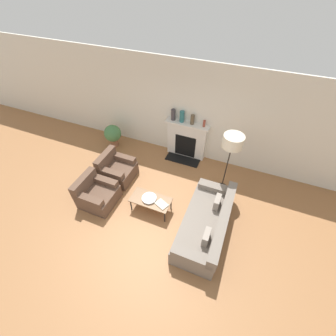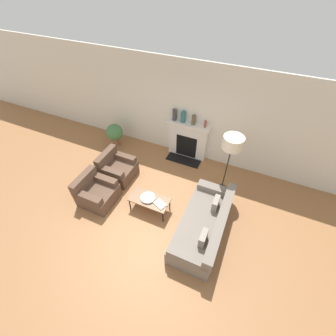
# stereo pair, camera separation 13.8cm
# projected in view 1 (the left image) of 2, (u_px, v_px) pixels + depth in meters

# --- Properties ---
(ground_plane) EXTENTS (18.00, 18.00, 0.00)m
(ground_plane) POSITION_uv_depth(u_px,v_px,m) (150.00, 222.00, 5.47)
(ground_plane) COLOR #99663D
(wall_back) EXTENTS (18.00, 0.06, 2.90)m
(wall_back) POSITION_uv_depth(u_px,v_px,m) (191.00, 113.00, 6.34)
(wall_back) COLOR silver
(wall_back) RESTS_ON ground_plane
(fireplace) EXTENTS (1.30, 0.59, 1.19)m
(fireplace) POSITION_uv_depth(u_px,v_px,m) (186.00, 140.00, 6.86)
(fireplace) COLOR silver
(fireplace) RESTS_ON ground_plane
(couch) EXTENTS (0.94, 2.11, 0.78)m
(couch) POSITION_uv_depth(u_px,v_px,m) (207.00, 224.00, 5.11)
(couch) COLOR slate
(couch) RESTS_ON ground_plane
(armchair_near) EXTENTS (0.86, 0.84, 0.77)m
(armchair_near) POSITION_uv_depth(u_px,v_px,m) (97.00, 194.00, 5.73)
(armchair_near) COLOR brown
(armchair_near) RESTS_ON ground_plane
(armchair_far) EXTENTS (0.86, 0.84, 0.77)m
(armchair_far) POSITION_uv_depth(u_px,v_px,m) (116.00, 170.00, 6.37)
(armchair_far) COLOR brown
(armchair_far) RESTS_ON ground_plane
(coffee_table) EXTENTS (0.99, 0.49, 0.40)m
(coffee_table) POSITION_uv_depth(u_px,v_px,m) (151.00, 200.00, 5.50)
(coffee_table) COLOR brown
(coffee_table) RESTS_ON ground_plane
(bowl) EXTENTS (0.36, 0.36, 0.05)m
(bowl) POSITION_uv_depth(u_px,v_px,m) (149.00, 198.00, 5.46)
(bowl) COLOR silver
(bowl) RESTS_ON coffee_table
(book) EXTENTS (0.35, 0.31, 0.02)m
(book) POSITION_uv_depth(u_px,v_px,m) (162.00, 204.00, 5.36)
(book) COLOR #B2A893
(book) RESTS_ON coffee_table
(floor_lamp) EXTENTS (0.48, 0.48, 1.79)m
(floor_lamp) POSITION_uv_depth(u_px,v_px,m) (232.00, 145.00, 5.17)
(floor_lamp) COLOR black
(floor_lamp) RESTS_ON ground_plane
(mantel_vase_left) EXTENTS (0.13, 0.13, 0.34)m
(mantel_vase_left) POSITION_uv_depth(u_px,v_px,m) (173.00, 115.00, 6.44)
(mantel_vase_left) COLOR #3D383D
(mantel_vase_left) RESTS_ON fireplace
(mantel_vase_center_left) EXTENTS (0.14, 0.14, 0.33)m
(mantel_vase_center_left) POSITION_uv_depth(u_px,v_px,m) (182.00, 117.00, 6.37)
(mantel_vase_center_left) COLOR #28666B
(mantel_vase_center_left) RESTS_ON fireplace
(mantel_vase_center_right) EXTENTS (0.11, 0.11, 0.29)m
(mantel_vase_center_right) POSITION_uv_depth(u_px,v_px,m) (192.00, 120.00, 6.30)
(mantel_vase_center_right) COLOR brown
(mantel_vase_center_right) RESTS_ON fireplace
(mantel_vase_right) EXTENTS (0.07, 0.07, 0.20)m
(mantel_vase_right) POSITION_uv_depth(u_px,v_px,m) (204.00, 123.00, 6.24)
(mantel_vase_right) COLOR brown
(mantel_vase_right) RESTS_ON fireplace
(potted_plant) EXTENTS (0.55, 0.55, 0.76)m
(potted_plant) POSITION_uv_depth(u_px,v_px,m) (113.00, 134.00, 7.30)
(potted_plant) COLOR brown
(potted_plant) RESTS_ON ground_plane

